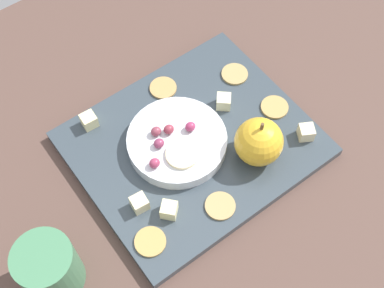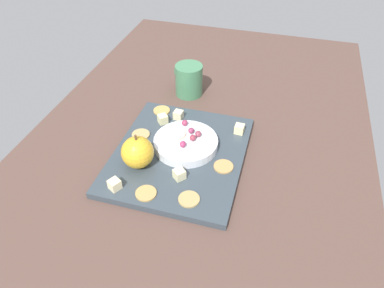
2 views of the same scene
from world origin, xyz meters
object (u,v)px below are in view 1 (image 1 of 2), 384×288
(cheese_cube_2, at_px, (306,132))
(grape_4, at_px, (168,128))
(cheese_cube_1, at_px, (139,203))
(cracker_4, at_px, (275,107))
(cracker_1, at_px, (163,88))
(cracker_3, at_px, (220,206))
(grape_3, at_px, (159,143))
(apple_slice_0, at_px, (182,154))
(serving_dish, at_px, (177,142))
(cheese_cube_3, at_px, (169,210))
(cracker_2, at_px, (150,242))
(grape_1, at_px, (155,132))
(cup, at_px, (49,269))
(cheese_cube_4, at_px, (225,103))
(cracker_0, at_px, (235,74))
(grape_0, at_px, (155,163))
(apple_whole, at_px, (259,142))
(grape_2, at_px, (190,127))
(cheese_cube_0, at_px, (89,121))
(platter, at_px, (193,144))

(cheese_cube_2, xyz_separation_m, grape_4, (0.17, -0.12, 0.02))
(cheese_cube_1, bearing_deg, cracker_4, -176.94)
(cracker_1, relative_size, cracker_3, 1.00)
(grape_3, relative_size, apple_slice_0, 0.33)
(cracker_3, height_order, grape_3, grape_3)
(serving_dish, distance_m, cheese_cube_3, 0.11)
(cheese_cube_2, bearing_deg, cheese_cube_1, -11.22)
(cheese_cube_3, bearing_deg, grape_4, -124.82)
(cracker_2, bearing_deg, cheese_cube_3, -156.83)
(grape_1, bearing_deg, apple_slice_0, 102.36)
(cracker_3, xyz_separation_m, grape_4, (-0.01, -0.14, 0.03))
(cracker_2, height_order, cup, cup)
(cheese_cube_4, height_order, cracker_0, cheese_cube_4)
(cracker_1, distance_m, grape_0, 0.16)
(cracker_0, relative_size, apple_slice_0, 0.90)
(apple_whole, bearing_deg, cracker_4, -148.75)
(grape_2, bearing_deg, cracker_4, 165.20)
(apple_whole, bearing_deg, grape_4, -48.54)
(cheese_cube_1, height_order, cracker_1, cheese_cube_1)
(cheese_cube_1, xyz_separation_m, grape_4, (-0.10, -0.07, 0.02))
(cracker_1, relative_size, grape_4, 2.70)
(apple_whole, distance_m, cheese_cube_0, 0.27)
(cheese_cube_1, height_order, grape_3, grape_3)
(cracker_0, relative_size, grape_4, 2.70)
(cheese_cube_2, distance_m, grape_2, 0.18)
(platter, xyz_separation_m, cheese_cube_3, (0.10, 0.08, 0.02))
(platter, distance_m, cheese_cube_0, 0.17)
(cracker_4, distance_m, grape_3, 0.20)
(cracker_4, bearing_deg, cheese_cube_2, 92.45)
(cheese_cube_0, xyz_separation_m, cheese_cube_4, (-0.19, 0.10, 0.00))
(apple_whole, xyz_separation_m, cracker_2, (0.21, 0.02, -0.03))
(grape_1, bearing_deg, platter, 144.46)
(cracker_1, bearing_deg, cheese_cube_1, 46.02)
(platter, relative_size, cheese_cube_4, 15.79)
(cracker_0, xyz_separation_m, grape_4, (0.16, 0.04, 0.03))
(grape_1, height_order, apple_slice_0, grape_1)
(cheese_cube_2, height_order, grape_1, grape_1)
(platter, relative_size, apple_slice_0, 7.18)
(apple_whole, height_order, cracker_0, apple_whole)
(grape_2, bearing_deg, cracker_3, 73.51)
(cheese_cube_2, relative_size, cracker_4, 0.50)
(platter, height_order, apple_slice_0, apple_slice_0)
(cheese_cube_4, bearing_deg, cup, 12.49)
(cheese_cube_0, height_order, grape_4, grape_4)
(cracker_0, height_order, grape_3, grape_3)
(cracker_1, distance_m, cup, 0.34)
(serving_dish, xyz_separation_m, cracker_2, (0.12, 0.10, -0.01))
(cheese_cube_1, bearing_deg, cracker_1, -133.98)
(cheese_cube_2, xyz_separation_m, grape_3, (0.20, -0.11, 0.02))
(cheese_cube_2, height_order, grape_2, grape_2)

